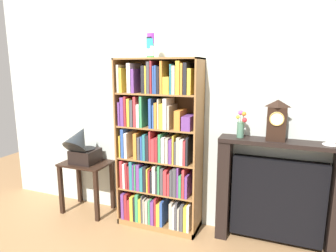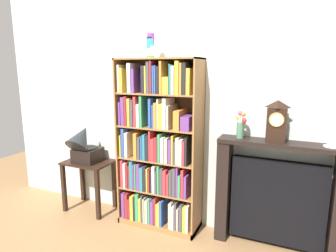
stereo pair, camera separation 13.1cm
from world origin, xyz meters
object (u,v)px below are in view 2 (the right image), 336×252
at_px(gramophone, 84,144).
at_px(fireplace_mantel, 277,197).
at_px(side_table_left, 89,174).
at_px(bookshelf, 158,152).
at_px(teacup_with_saucer, 332,144).
at_px(cup_stack, 151,45).
at_px(mantel_clock, 277,121).
at_px(flower_vase, 241,126).

distance_m(gramophone, fireplace_mantel, 2.20).
bearing_deg(gramophone, side_table_left, 90.00).
relative_size(bookshelf, teacup_with_saucer, 14.40).
xyz_separation_m(side_table_left, gramophone, (0.00, -0.06, 0.39)).
xyz_separation_m(cup_stack, mantel_clock, (1.23, 0.10, -0.70)).
bearing_deg(cup_stack, bookshelf, 32.60).
distance_m(fireplace_mantel, teacup_with_saucer, 0.70).
height_order(fireplace_mantel, teacup_with_saucer, teacup_with_saucer).
bearing_deg(fireplace_mantel, cup_stack, -174.65).
xyz_separation_m(side_table_left, teacup_with_saucer, (2.57, 0.08, 0.64)).
xyz_separation_m(bookshelf, gramophone, (-0.94, -0.07, -0.00)).
bearing_deg(mantel_clock, side_table_left, -177.91).
xyz_separation_m(side_table_left, fireplace_mantel, (2.17, 0.10, 0.06)).
distance_m(side_table_left, flower_vase, 1.94).
xyz_separation_m(bookshelf, teacup_with_saucer, (1.63, 0.06, 0.25)).
distance_m(cup_stack, mantel_clock, 1.42).
distance_m(flower_vase, teacup_with_saucer, 0.78).
distance_m(gramophone, mantel_clock, 2.16).
height_order(side_table_left, mantel_clock, mantel_clock).
xyz_separation_m(side_table_left, flower_vase, (1.80, 0.07, 0.74)).
relative_size(gramophone, fireplace_mantel, 0.45).
height_order(cup_stack, mantel_clock, cup_stack).
height_order(bookshelf, flower_vase, bookshelf).
relative_size(side_table_left, mantel_clock, 1.63).
xyz_separation_m(flower_vase, teacup_with_saucer, (0.78, 0.01, -0.10)).
bearing_deg(cup_stack, teacup_with_saucer, 3.38).
relative_size(mantel_clock, flower_vase, 1.41).
distance_m(bookshelf, cup_stack, 1.12).
xyz_separation_m(gramophone, fireplace_mantel, (2.17, 0.16, -0.33)).
bearing_deg(side_table_left, mantel_clock, 2.09).
relative_size(bookshelf, side_table_left, 2.95).
height_order(gramophone, flower_vase, flower_vase).
relative_size(side_table_left, gramophone, 1.21).
distance_m(cup_stack, fireplace_mantel, 1.94).
xyz_separation_m(cup_stack, flower_vase, (0.91, 0.09, -0.77)).
distance_m(bookshelf, mantel_clock, 1.25).
distance_m(gramophone, teacup_with_saucer, 2.59).
bearing_deg(teacup_with_saucer, flower_vase, -179.26).
bearing_deg(bookshelf, gramophone, -175.55).
bearing_deg(fireplace_mantel, side_table_left, -177.36).
bearing_deg(teacup_with_saucer, cup_stack, -176.62).
bearing_deg(flower_vase, gramophone, -175.98).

